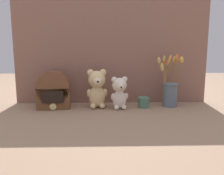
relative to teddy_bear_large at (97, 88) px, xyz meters
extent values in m
plane|color=#8E7056|center=(0.10, -0.02, -0.13)|extent=(4.00, 4.00, 0.00)
cube|color=#845B4C|center=(0.10, 0.14, 0.25)|extent=(1.33, 0.02, 0.76)
ellipsoid|color=#DBBC84|center=(0.00, 0.00, -0.06)|extent=(0.12, 0.10, 0.14)
sphere|color=#DBBC84|center=(0.00, 0.00, 0.05)|extent=(0.11, 0.11, 0.11)
sphere|color=beige|center=(0.00, -0.04, 0.05)|extent=(0.05, 0.05, 0.05)
sphere|color=black|center=(0.01, -0.06, 0.05)|extent=(0.01, 0.01, 0.01)
sphere|color=#DBBC84|center=(0.04, 0.01, 0.10)|extent=(0.04, 0.04, 0.04)
sphere|color=#DBBC84|center=(-0.04, 0.00, 0.10)|extent=(0.04, 0.04, 0.04)
ellipsoid|color=#DBBC84|center=(0.05, 0.00, -0.03)|extent=(0.04, 0.05, 0.07)
ellipsoid|color=#DBBC84|center=(-0.05, -0.01, -0.03)|extent=(0.04, 0.05, 0.07)
ellipsoid|color=#DBBC84|center=(0.03, -0.02, -0.11)|extent=(0.04, 0.06, 0.04)
ellipsoid|color=#DBBC84|center=(-0.03, -0.03, -0.11)|extent=(0.04, 0.06, 0.04)
ellipsoid|color=beige|center=(0.14, -0.03, -0.07)|extent=(0.10, 0.08, 0.12)
sphere|color=beige|center=(0.14, -0.03, 0.02)|extent=(0.09, 0.09, 0.09)
sphere|color=beige|center=(0.15, -0.07, 0.02)|extent=(0.04, 0.04, 0.04)
sphere|color=black|center=(0.15, -0.08, 0.02)|extent=(0.01, 0.01, 0.01)
sphere|color=beige|center=(0.18, -0.03, 0.06)|extent=(0.04, 0.04, 0.04)
sphere|color=beige|center=(0.11, -0.04, 0.06)|extent=(0.04, 0.04, 0.04)
ellipsoid|color=beige|center=(0.19, -0.03, -0.05)|extent=(0.03, 0.04, 0.05)
ellipsoid|color=beige|center=(0.10, -0.04, -0.05)|extent=(0.03, 0.04, 0.05)
ellipsoid|color=beige|center=(0.17, -0.05, -0.12)|extent=(0.04, 0.05, 0.03)
ellipsoid|color=beige|center=(0.12, -0.06, -0.12)|extent=(0.04, 0.05, 0.03)
cylinder|color=slate|center=(0.48, 0.02, -0.05)|extent=(0.09, 0.09, 0.16)
torus|color=slate|center=(0.48, 0.02, 0.02)|extent=(0.10, 0.10, 0.01)
cylinder|color=olive|center=(0.48, 0.07, 0.10)|extent=(0.05, 0.01, 0.15)
ellipsoid|color=gold|center=(0.49, 0.09, 0.18)|extent=(0.04, 0.02, 0.07)
cylinder|color=olive|center=(0.45, 0.04, 0.10)|extent=(0.02, 0.03, 0.16)
ellipsoid|color=tan|center=(0.44, 0.05, 0.18)|extent=(0.03, 0.04, 0.05)
cylinder|color=olive|center=(0.52, 0.00, 0.10)|extent=(0.03, 0.05, 0.16)
ellipsoid|color=gold|center=(0.54, -0.01, 0.18)|extent=(0.04, 0.04, 0.05)
cylinder|color=olive|center=(0.43, 0.02, 0.10)|extent=(0.00, 0.07, 0.15)
ellipsoid|color=tan|center=(0.40, 0.02, 0.17)|extent=(0.02, 0.04, 0.05)
cylinder|color=olive|center=(0.50, 0.05, 0.10)|extent=(0.03, 0.02, 0.15)
ellipsoid|color=gold|center=(0.51, 0.06, 0.18)|extent=(0.04, 0.04, 0.05)
cylinder|color=olive|center=(0.44, 0.01, 0.08)|extent=(0.01, 0.05, 0.11)
ellipsoid|color=tan|center=(0.42, 0.01, 0.13)|extent=(0.03, 0.05, 0.07)
cylinder|color=olive|center=(0.47, 0.06, 0.08)|extent=(0.05, 0.02, 0.12)
ellipsoid|color=tan|center=(0.46, 0.09, 0.14)|extent=(0.04, 0.03, 0.05)
cylinder|color=olive|center=(0.51, 0.02, 0.10)|extent=(0.01, 0.02, 0.16)
ellipsoid|color=orange|center=(0.51, 0.02, 0.18)|extent=(0.03, 0.03, 0.06)
cylinder|color=olive|center=(0.45, 0.04, 0.10)|extent=(0.02, 0.03, 0.15)
ellipsoid|color=#C65B28|center=(0.44, 0.05, 0.17)|extent=(0.03, 0.03, 0.06)
cube|color=brown|center=(-0.28, 0.00, -0.06)|extent=(0.22, 0.13, 0.14)
cylinder|color=brown|center=(-0.28, 0.00, 0.01)|extent=(0.22, 0.13, 0.21)
cube|color=black|center=(-0.27, -0.06, -0.05)|extent=(0.13, 0.02, 0.07)
cylinder|color=#D6BC7A|center=(-0.27, -0.06, -0.11)|extent=(0.04, 0.01, 0.04)
cylinder|color=#47705B|center=(0.30, 0.00, -0.10)|extent=(0.07, 0.07, 0.06)
cylinder|color=#47705B|center=(0.30, 0.00, -0.07)|extent=(0.08, 0.08, 0.01)
camera|label=1|loc=(0.05, -1.50, 0.26)|focal=38.00mm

